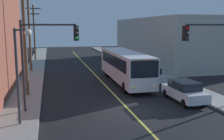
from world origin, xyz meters
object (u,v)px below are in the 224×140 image
object	(u,v)px
street_lamp_left	(21,62)
utility_pole_near	(24,16)
traffic_signal_left_corner	(47,49)
utility_pole_mid	(29,22)
fire_hydrant	(187,84)
city_bus	(125,65)
parked_car_white	(184,91)
parked_car_silver	(149,75)
traffic_signal_right_corner	(211,48)
utility_pole_far	(34,30)

from	to	relation	value
street_lamp_left	utility_pole_near	bearing A→B (deg)	92.54
utility_pole_near	traffic_signal_left_corner	size ratio (longest dim) A/B	1.95
utility_pole_near	utility_pole_mid	bearing A→B (deg)	92.26
utility_pole_near	street_lamp_left	size ratio (longest dim) A/B	2.13
utility_pole_mid	fire_hydrant	xyz separation A→B (m)	(14.48, -13.79, -5.73)
city_bus	utility_pole_mid	world-z (taller)	utility_pole_mid
utility_pole_near	street_lamp_left	bearing A→B (deg)	-87.46
parked_car_white	utility_pole_near	xyz separation A→B (m)	(-11.90, 4.37, 5.69)
parked_car_silver	street_lamp_left	distance (m)	15.27
utility_pole_near	street_lamp_left	distance (m)	7.40
city_bus	parked_car_white	distance (m)	8.14
parked_car_silver	traffic_signal_left_corner	size ratio (longest dim) A/B	0.74
utility_pole_near	traffic_signal_right_corner	size ratio (longest dim) A/B	1.95
city_bus	street_lamp_left	bearing A→B (deg)	-131.69
utility_pole_near	fire_hydrant	size ratio (longest dim) A/B	13.95
city_bus	fire_hydrant	size ratio (longest dim) A/B	14.50
traffic_signal_right_corner	street_lamp_left	size ratio (longest dim) A/B	1.09
utility_pole_mid	fire_hydrant	bearing A→B (deg)	-43.60
city_bus	parked_car_silver	world-z (taller)	city_bus
utility_pole_near	traffic_signal_left_corner	world-z (taller)	utility_pole_near
utility_pole_near	utility_pole_mid	world-z (taller)	utility_pole_near
parked_car_silver	utility_pole_near	xyz separation A→B (m)	(-11.82, -2.75, 5.69)
parked_car_silver	traffic_signal_right_corner	distance (m)	9.97
utility_pole_mid	street_lamp_left	size ratio (longest dim) A/B	2.05
traffic_signal_right_corner	street_lamp_left	distance (m)	12.25
traffic_signal_left_corner	street_lamp_left	xyz separation A→B (m)	(-1.42, -2.37, -0.56)
traffic_signal_right_corner	parked_car_silver	bearing A→B (deg)	94.41
street_lamp_left	fire_hydrant	world-z (taller)	street_lamp_left
traffic_signal_right_corner	street_lamp_left	xyz separation A→B (m)	(-12.24, -0.27, -0.56)
utility_pole_near	traffic_signal_right_corner	bearing A→B (deg)	-27.65
traffic_signal_right_corner	utility_pole_mid	bearing A→B (deg)	123.99
utility_pole_mid	traffic_signal_left_corner	bearing A→B (deg)	-82.66
traffic_signal_left_corner	traffic_signal_right_corner	bearing A→B (deg)	-10.98
city_bus	parked_car_silver	size ratio (longest dim) A/B	2.73
traffic_signal_right_corner	fire_hydrant	world-z (taller)	traffic_signal_right_corner
fire_hydrant	utility_pole_far	bearing A→B (deg)	120.05
utility_pole_near	utility_pole_far	xyz separation A→B (m)	(-0.52, 24.05, -1.31)
parked_car_white	utility_pole_mid	distance (m)	21.85
parked_car_white	parked_car_silver	distance (m)	7.12
parked_car_white	parked_car_silver	xyz separation A→B (m)	(-0.08, 7.12, 0.00)
parked_car_white	traffic_signal_right_corner	bearing A→B (deg)	-73.83
city_bus	utility_pole_mid	size ratio (longest dim) A/B	1.08
city_bus	fire_hydrant	bearing A→B (deg)	-42.82
parked_car_white	utility_pole_near	size ratio (longest dim) A/B	0.38
city_bus	street_lamp_left	world-z (taller)	street_lamp_left
parked_car_white	traffic_signal_right_corner	size ratio (longest dim) A/B	0.74
traffic_signal_right_corner	fire_hydrant	xyz separation A→B (m)	(1.44, 5.56, -3.72)
parked_car_silver	fire_hydrant	bearing A→B (deg)	-60.20
traffic_signal_left_corner	fire_hydrant	size ratio (longest dim) A/B	7.14
parked_car_silver	street_lamp_left	bearing A→B (deg)	-140.21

